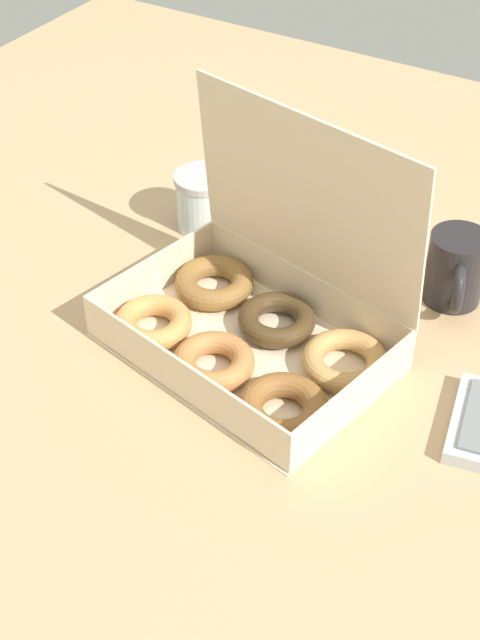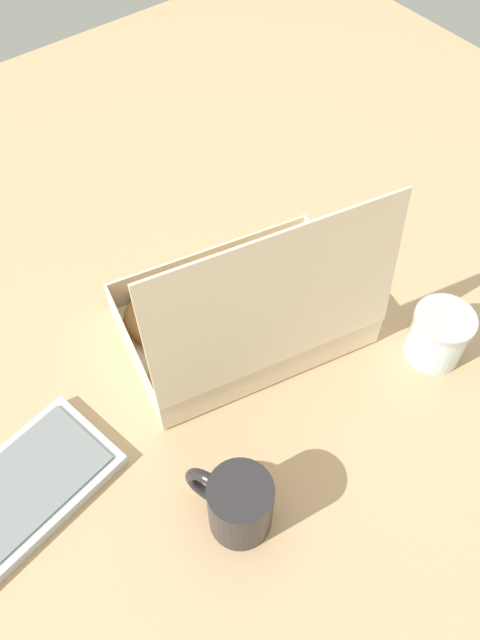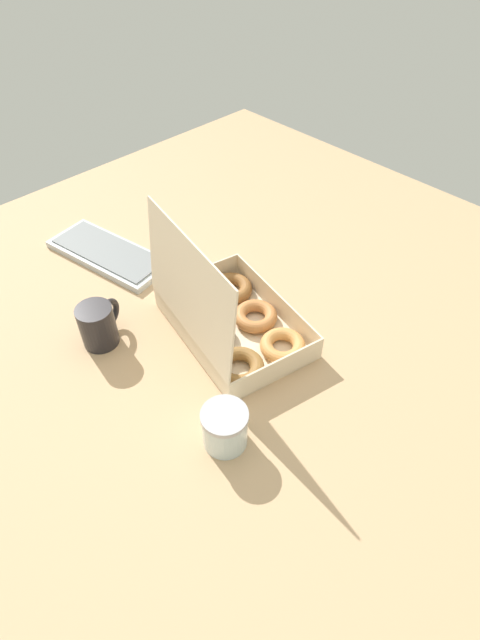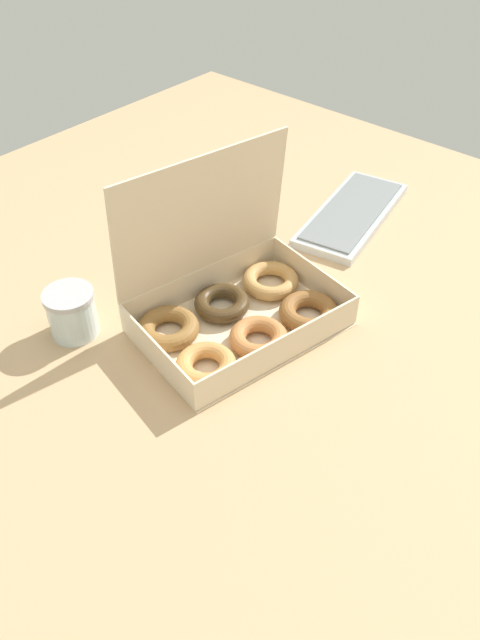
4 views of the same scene
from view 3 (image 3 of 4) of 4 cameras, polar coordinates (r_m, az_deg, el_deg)
ground_plane at (r=115.27cm, az=-0.06°, el=-1.83°), size 180.00×180.00×2.00cm
donut_box at (r=112.12cm, az=-1.21°, el=-0.10°), size 39.25×30.36×29.58cm
keyboard at (r=139.71cm, az=-14.79°, el=7.36°), size 36.30×19.95×2.20cm
coffee_mug at (r=113.61cm, az=-15.86°, el=-0.46°), size 7.95×11.46×10.04cm
glass_jar at (r=93.55cm, az=-1.74°, el=-12.21°), size 8.78×8.78×8.72cm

